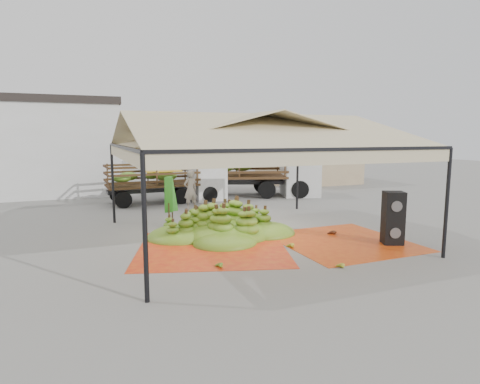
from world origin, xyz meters
name	(u,v)px	position (x,y,z in m)	size (l,w,h in m)	color
ground	(251,237)	(0.00, 0.00, 0.00)	(90.00, 90.00, 0.00)	slate
canopy_tent	(252,136)	(0.00, 0.00, 3.30)	(8.10, 8.10, 4.00)	black
building_tan	(308,153)	(10.00, 13.00, 2.07)	(6.30, 5.30, 4.10)	tan
tarp_left	(212,248)	(-1.60, -0.79, 0.01)	(4.31, 4.11, 0.01)	#D85C14
tarp_right	(343,241)	(2.46, -1.58, 0.01)	(3.84, 4.03, 0.01)	#D55714
banana_heap	(226,220)	(-0.70, 0.49, 0.55)	(5.15, 4.23, 1.10)	#427418
hand_yellow_a	(288,245)	(0.51, -1.61, 0.10)	(0.44, 0.36, 0.20)	gold
hand_yellow_b	(339,265)	(0.80, -3.70, 0.09)	(0.38, 0.31, 0.17)	gold
hand_red_a	(392,241)	(3.70, -2.36, 0.10)	(0.42, 0.34, 0.19)	#5E2515
hand_red_b	(331,232)	(2.62, -0.74, 0.10)	(0.42, 0.35, 0.19)	#5A2F14
hand_green	(217,265)	(-2.05, -2.55, 0.09)	(0.40, 0.33, 0.18)	#427718
hanging_bunches	(229,157)	(-0.58, 0.48, 2.62)	(4.74, 0.24, 0.20)	#5B841B
speaker_stack	(393,218)	(3.70, -2.37, 0.82)	(0.75, 0.71, 1.63)	black
banana_leaves	(165,227)	(-2.34, 2.60, 0.00)	(0.96, 1.36, 3.70)	#25741E
vendor	(190,190)	(-0.57, 5.57, 0.90)	(0.66, 0.43, 1.80)	gray
truck_left	(172,177)	(-0.87, 8.16, 1.23)	(5.92, 2.31, 2.00)	#493518
truck_right	(259,169)	(4.09, 8.39, 1.49)	(7.44, 4.43, 2.42)	#53361B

